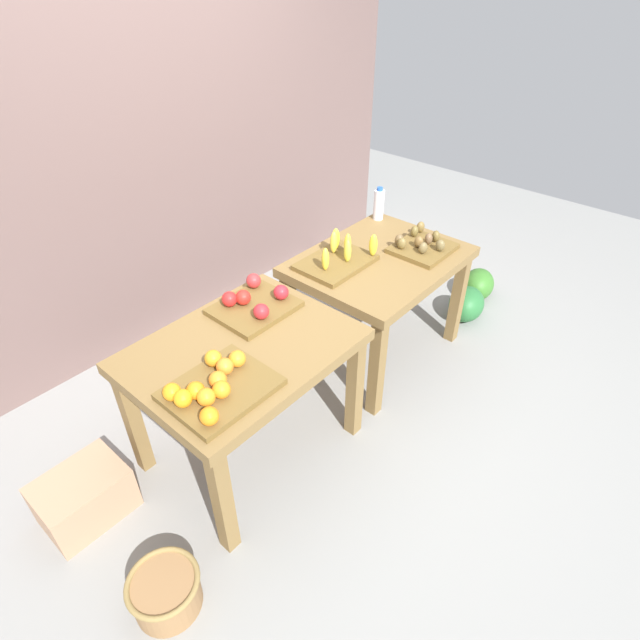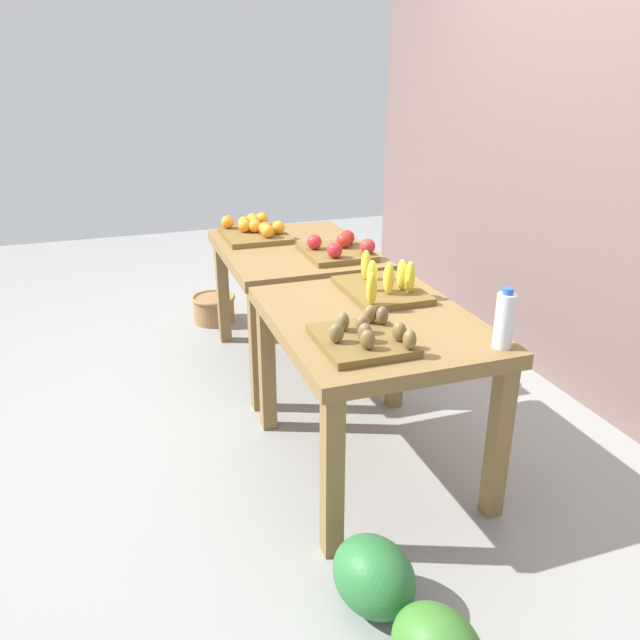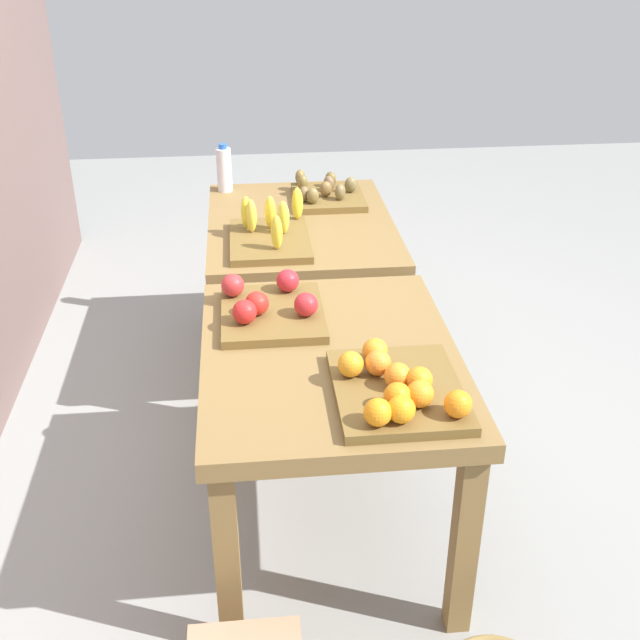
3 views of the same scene
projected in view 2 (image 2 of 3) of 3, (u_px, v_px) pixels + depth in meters
ground_plane at (327, 406)px, 3.36m from camera, size 8.00×8.00×0.00m
back_wall at (580, 102)px, 3.19m from camera, size 4.40×0.12×3.00m
display_table_left at (294, 264)px, 3.61m from camera, size 1.04×0.80×0.72m
display_table_right at (372, 340)px, 2.63m from camera, size 1.04×0.80×0.72m
orange_bin at (255, 230)px, 3.76m from camera, size 0.44×0.36×0.11m
apple_bin at (338, 249)px, 3.39m from camera, size 0.40×0.36×0.11m
banana_crate at (382, 286)px, 2.82m from camera, size 0.44×0.32×0.17m
kiwi_bin at (365, 336)px, 2.32m from camera, size 0.36×0.32×0.10m
water_bottle at (505, 320)px, 2.28m from camera, size 0.07×0.07×0.23m
watermelon_pile at (401, 608)px, 1.96m from camera, size 0.67×0.38×0.25m
wicker_basket at (214, 308)px, 4.41m from camera, size 0.30×0.30×0.19m
cardboard_produce_box at (303, 294)px, 4.59m from camera, size 0.40×0.30×0.26m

